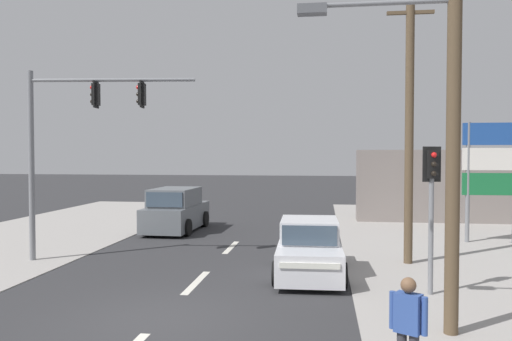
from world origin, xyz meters
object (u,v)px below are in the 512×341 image
(utility_pole_foreground_right, at_px, (445,85))
(traffic_signal_mast, at_px, (72,130))
(utility_pole_midground_right, at_px, (409,113))
(pedestrian_at_kerb, at_px, (408,327))
(pedestal_signal_right_kerb, at_px, (432,195))
(shopping_plaza_sign, at_px, (491,165))
(suv_receding_far, at_px, (176,211))
(sedan_oncoming_near, at_px, (309,250))

(utility_pole_foreground_right, xyz_separation_m, traffic_signal_mast, (-10.08, 5.18, -0.50))
(utility_pole_midground_right, relative_size, pedestrian_at_kerb, 5.38)
(pedestal_signal_right_kerb, bearing_deg, shopping_plaza_sign, 63.63)
(pedestal_signal_right_kerb, relative_size, shopping_plaza_sign, 0.77)
(pedestal_signal_right_kerb, xyz_separation_m, shopping_plaza_sign, (3.76, 7.59, 0.57))
(suv_receding_far, bearing_deg, utility_pole_foreground_right, -53.37)
(utility_pole_foreground_right, relative_size, pedestrian_at_kerb, 5.27)
(suv_receding_far, bearing_deg, traffic_signal_mast, -102.48)
(utility_pole_midground_right, distance_m, sedan_oncoming_near, 5.24)
(traffic_signal_mast, bearing_deg, shopping_plaza_sign, 19.72)
(pedestal_signal_right_kerb, bearing_deg, utility_pole_foreground_right, -97.11)
(pedestal_signal_right_kerb, height_order, sedan_oncoming_near, pedestal_signal_right_kerb)
(suv_receding_far, bearing_deg, sedan_oncoming_near, -50.29)
(sedan_oncoming_near, bearing_deg, suv_receding_far, 129.71)
(traffic_signal_mast, xyz_separation_m, suv_receding_far, (1.43, 6.45, -3.26))
(utility_pole_foreground_right, height_order, traffic_signal_mast, utility_pole_foreground_right)
(shopping_plaza_sign, xyz_separation_m, pedestrian_at_kerb, (-5.12, -12.64, -2.06))
(sedan_oncoming_near, bearing_deg, utility_pole_foreground_right, -59.12)
(utility_pole_foreground_right, relative_size, traffic_signal_mast, 1.43)
(traffic_signal_mast, distance_m, sedan_oncoming_near, 8.27)
(sedan_oncoming_near, xyz_separation_m, suv_receding_far, (-6.04, 7.28, 0.18))
(utility_pole_midground_right, relative_size, pedestal_signal_right_kerb, 2.47)
(pedestal_signal_right_kerb, relative_size, sedan_oncoming_near, 0.83)
(pedestrian_at_kerb, bearing_deg, utility_pole_foreground_right, 66.72)
(pedestal_signal_right_kerb, bearing_deg, traffic_signal_mast, 166.46)
(pedestal_signal_right_kerb, height_order, shopping_plaza_sign, shopping_plaza_sign)
(sedan_oncoming_near, bearing_deg, pedestal_signal_right_kerb, -29.78)
(utility_pole_midground_right, height_order, pedestrian_at_kerb, utility_pole_midground_right)
(traffic_signal_mast, height_order, pedestrian_at_kerb, traffic_signal_mast)
(utility_pole_foreground_right, height_order, suv_receding_far, utility_pole_foreground_right)
(pedestrian_at_kerb, bearing_deg, traffic_signal_mast, 140.12)
(traffic_signal_mast, bearing_deg, utility_pole_foreground_right, -27.21)
(utility_pole_foreground_right, distance_m, shopping_plaza_sign, 11.17)
(pedestal_signal_right_kerb, relative_size, pedestrian_at_kerb, 2.18)
(utility_pole_midground_right, relative_size, sedan_oncoming_near, 2.05)
(shopping_plaza_sign, distance_m, suv_receding_far, 12.99)
(sedan_oncoming_near, relative_size, pedestrian_at_kerb, 2.63)
(pedestrian_at_kerb, bearing_deg, shopping_plaza_sign, 67.95)
(utility_pole_midground_right, height_order, pedestal_signal_right_kerb, utility_pole_midground_right)
(utility_pole_foreground_right, xyz_separation_m, suv_receding_far, (-8.65, 11.63, -3.77))
(utility_pole_midground_right, distance_m, pedestal_signal_right_kerb, 4.10)
(utility_pole_midground_right, relative_size, shopping_plaza_sign, 1.91)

